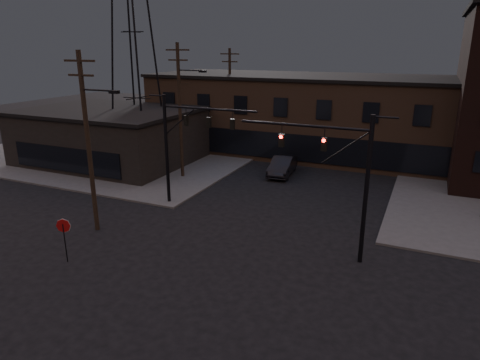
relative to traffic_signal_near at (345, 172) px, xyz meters
name	(u,v)px	position (x,y,z in m)	size (l,w,h in m)	color
ground	(215,275)	(-5.36, -4.50, -4.93)	(140.00, 140.00, 0.00)	black
sidewalk_nw	(134,146)	(-27.36, 17.50, -4.86)	(30.00, 30.00, 0.15)	#474744
building_row	(337,118)	(-5.36, 23.50, -0.93)	(40.00, 12.00, 8.00)	brown
building_left	(111,137)	(-25.36, 11.50, -2.43)	(16.00, 12.00, 5.00)	black
traffic_signal_near	(345,172)	(0.00, 0.00, 0.00)	(7.12, 0.24, 8.00)	black
traffic_signal_far	(181,138)	(-12.07, 3.50, 0.08)	(7.12, 0.24, 8.00)	black
stop_sign	(64,230)	(-13.36, -6.49, -3.09)	(0.72, 0.33, 2.48)	black
utility_pole_near	(89,139)	(-14.79, -2.50, 0.94)	(3.70, 0.28, 11.00)	black
utility_pole_mid	(181,109)	(-15.79, 9.50, 1.19)	(3.70, 0.28, 11.50)	black
utility_pole_far	(230,97)	(-16.86, 21.50, 0.85)	(2.20, 0.28, 11.00)	black
transmission_tower	(132,32)	(-23.36, 13.50, 7.57)	(7.00, 7.00, 25.00)	black
car_crossing	(282,166)	(-8.04, 13.95, -4.09)	(1.77, 5.09, 1.68)	black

